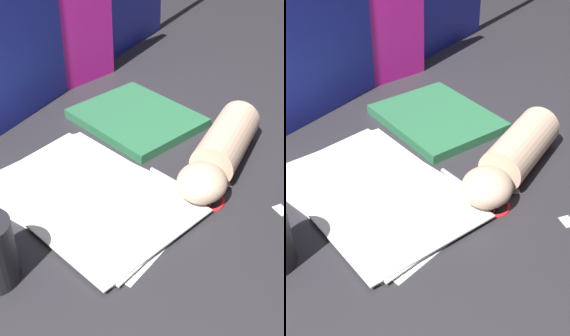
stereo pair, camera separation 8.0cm
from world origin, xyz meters
The scene contains 7 objects.
ground_plane centered at (0.00, 0.00, 0.00)m, with size 6.00×6.00×0.00m, color #2D2B30.
paper_stack centered at (-0.06, 0.06, 0.01)m, with size 0.28×0.38×0.01m.
book_closed centered at (0.20, 0.17, 0.01)m, with size 0.24×0.28×0.02m.
scissors centered at (0.07, -0.08, 0.00)m, with size 0.16×0.17×0.01m.
hand_forearm centered at (0.16, -0.07, 0.04)m, with size 0.30×0.15×0.08m.
paper_scrap_near centered at (0.13, -0.22, 0.00)m, with size 0.03×0.03×0.00m.
paper_scrap_mid centered at (0.13, -0.11, 0.00)m, with size 0.03×0.03×0.00m.
Camera 1 is at (-0.49, -0.42, 0.53)m, focal length 50.00 mm.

